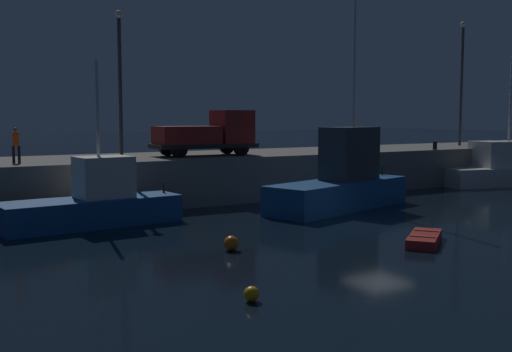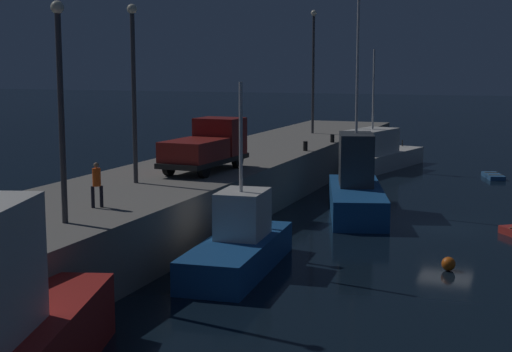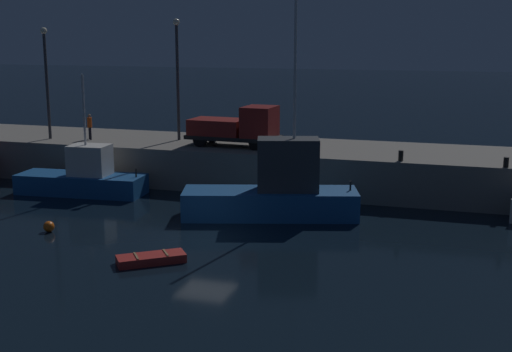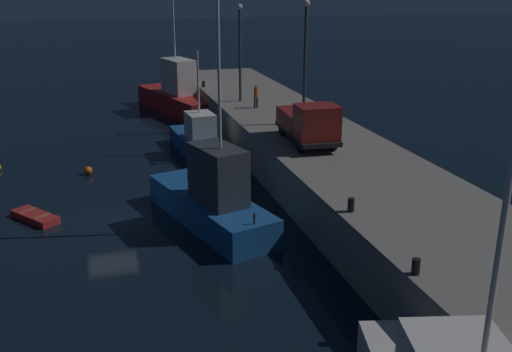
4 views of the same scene
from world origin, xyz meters
The scene contains 14 objects.
ground_plane centered at (0.00, 0.00, 0.00)m, with size 320.00×320.00×0.00m, color black.
pier_quay centered at (0.00, 12.79, 1.26)m, with size 65.50×7.53×2.52m.
fishing_trawler_red centered at (19.36, 7.65, 1.11)m, with size 11.59×5.79×8.91m.
fishing_boat_blue centered at (-10.48, 6.66, 0.97)m, with size 7.90×3.08×7.20m.
fishing_boat_orange centered at (2.01, 4.98, 1.37)m, with size 9.51×5.10×11.30m.
rowboat_white_mid centered at (-1.04, -3.63, 0.18)m, with size 2.89×2.55×0.40m.
mooring_buoy_near centered at (-10.30, -6.51, 0.20)m, with size 0.40×0.40×0.40m, color orange.
mooring_buoy_mid centered at (-7.83, -0.94, 0.27)m, with size 0.54×0.54×0.54m, color orange.
lamp_post_east centered at (-6.99, 13.10, 7.17)m, with size 0.44×0.44×7.95m.
lamp_post_central centered at (19.73, 12.59, 7.91)m, with size 0.44×0.44×9.38m.
utility_truck centered at (-2.32, 11.65, 3.76)m, with size 5.99×2.58×2.58m.
dockworker centered at (-12.78, 11.48, 3.50)m, with size 0.44×0.44×1.71m.
bollard_west centered at (13.52, 9.35, 2.80)m, with size 0.28×0.28×0.55m, color black.
bollard_east centered at (7.99, 9.61, 2.82)m, with size 0.28×0.28×0.59m, color black.
Camera 1 is at (-18.22, -19.82, 4.76)m, focal length 43.21 mm.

